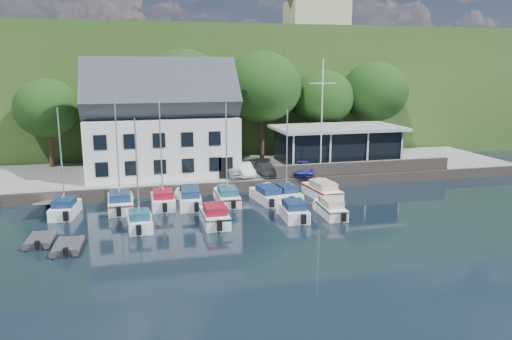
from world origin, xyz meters
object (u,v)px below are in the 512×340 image
object	(u,v)px
boat_r1_5	(268,194)
club_pavilion	(337,146)
flagpole	(322,118)
boat_r2_2	(215,214)
boat_r1_1	(117,153)
boat_r1_7	(322,189)
boat_r1_0	(61,160)
dinghy_0	(40,239)
car_white	(244,169)
boat_r1_6	(287,151)
car_dgrey	(266,169)
boat_r1_2	(161,154)
dinghy_1	(68,245)
car_blue	(303,167)
boat_r2_1	(137,171)
boat_r1_3	(190,196)
boat_r2_4	(330,207)
boat_r2_3	(294,209)
harbor_building	(162,129)
boat_r1_4	(226,153)
car_silver	(232,171)

from	to	relation	value
boat_r1_5	club_pavilion	bearing A→B (deg)	34.25
flagpole	boat_r2_2	world-z (taller)	flagpole
boat_r1_1	boat_r1_7	xyz separation A→B (m)	(17.03, -0.23, -3.90)
club_pavilion	boat_r1_0	xyz separation A→B (m)	(-26.04, -8.86, 1.29)
club_pavilion	dinghy_0	size ratio (longest dim) A/B	4.55
car_white	boat_r1_6	distance (m)	6.88
car_white	car_dgrey	distance (m)	2.14
boat_r1_7	boat_r1_2	bearing A→B (deg)	173.70
club_pavilion	car_dgrey	bearing A→B (deg)	-161.29
dinghy_0	dinghy_1	distance (m)	2.51
club_pavilion	car_blue	size ratio (longest dim) A/B	3.37
boat_r1_1	boat_r2_1	world-z (taller)	boat_r1_1
boat_r1_3	boat_r2_4	xyz separation A→B (m)	(10.13, -5.49, -0.07)
car_dgrey	boat_r2_1	size ratio (longest dim) A/B	0.49
boat_r2_4	dinghy_0	distance (m)	20.62
car_blue	boat_r2_1	size ratio (longest dim) A/B	0.47
car_blue	boat_r1_6	xyz separation A→B (m)	(-3.31, -5.28, 2.59)
boat_r2_3	car_blue	bearing A→B (deg)	70.61
dinghy_0	boat_r1_0	bearing A→B (deg)	85.23
club_pavilion	harbor_building	bearing A→B (deg)	178.41
boat_r2_4	car_dgrey	bearing A→B (deg)	104.34
harbor_building	car_dgrey	size ratio (longest dim) A/B	3.49
club_pavilion	boat_r1_4	world-z (taller)	boat_r1_4
club_pavilion	boat_r1_7	world-z (taller)	club_pavilion
car_blue	boat_r1_0	size ratio (longest dim) A/B	0.45
club_pavilion	dinghy_0	xyz separation A→B (m)	(-26.88, -15.09, -2.71)
car_silver	car_dgrey	bearing A→B (deg)	-7.48
boat_r1_2	boat_r1_4	world-z (taller)	boat_r1_2
car_blue	flagpole	world-z (taller)	flagpole
flagpole	boat_r1_0	size ratio (longest dim) A/B	1.25
boat_r1_2	boat_r2_1	distance (m)	5.58
boat_r1_7	car_silver	bearing A→B (deg)	136.41
club_pavilion	car_blue	xyz separation A→B (m)	(-4.93, -3.41, -1.38)
boat_r2_3	car_silver	bearing A→B (deg)	106.56
boat_r1_4	boat_r2_4	world-z (taller)	boat_r1_4
boat_r2_1	boat_r1_0	bearing A→B (deg)	136.78
car_blue	boat_r1_2	distance (m)	14.80
dinghy_1	car_dgrey	bearing A→B (deg)	42.85
boat_r1_3	car_blue	bearing A→B (deg)	27.22
harbor_building	boat_r1_7	bearing A→B (deg)	-34.53
boat_r1_6	boat_r2_4	distance (m)	6.49
boat_r1_7	dinghy_1	xyz separation A→B (m)	(-20.09, -8.28, -0.39)
boat_r1_5	dinghy_0	bearing A→B (deg)	-166.29
boat_r1_7	dinghy_0	bearing A→B (deg)	-168.73
club_pavilion	boat_r1_5	world-z (taller)	club_pavilion
boat_r1_0	boat_r1_1	bearing A→B (deg)	15.87
car_dgrey	boat_r1_4	bearing A→B (deg)	-132.86
car_dgrey	flagpole	size ratio (longest dim) A/B	0.38
car_dgrey	dinghy_0	world-z (taller)	car_dgrey
boat_r1_0	boat_r2_1	size ratio (longest dim) A/B	1.04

